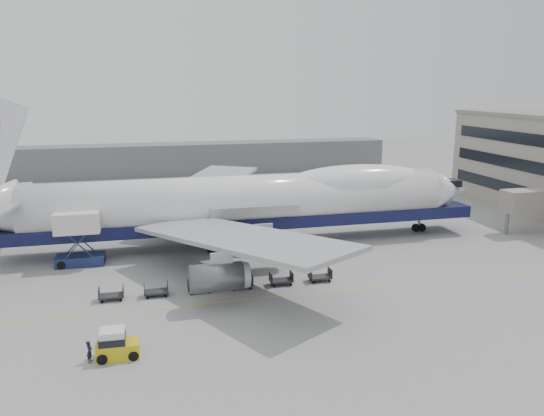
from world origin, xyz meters
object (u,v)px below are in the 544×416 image
object	(u,v)px
ground_worker	(89,352)
airliner	(247,201)
baggage_tug	(116,345)
catering_truck	(78,235)

from	to	relation	value
ground_worker	airliner	bearing A→B (deg)	-20.89
baggage_tug	ground_worker	size ratio (longest dim) A/B	1.90
airliner	catering_truck	xyz separation A→B (m)	(-19.97, -3.48, -2.17)
baggage_tug	airliner	bearing A→B (deg)	61.85
catering_truck	ground_worker	bearing A→B (deg)	-81.90
airliner	ground_worker	xyz separation A→B (m)	(-17.12, -26.57, -4.79)
baggage_tug	ground_worker	distance (m)	1.89
ground_worker	catering_truck	bearing A→B (deg)	18.95
airliner	ground_worker	world-z (taller)	airliner
airliner	ground_worker	bearing A→B (deg)	-122.80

